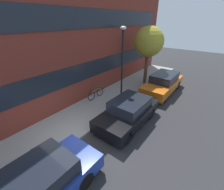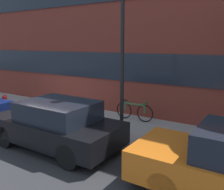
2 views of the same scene
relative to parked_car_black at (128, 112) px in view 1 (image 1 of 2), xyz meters
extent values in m
plane|color=#2B2B2D|center=(-2.74, 1.05, -0.69)|extent=(56.00, 56.00, 0.00)
cube|color=gray|center=(-2.74, 2.40, -0.62)|extent=(28.00, 2.70, 0.13)
cube|color=maroon|center=(-2.74, 4.20, 3.96)|extent=(28.00, 0.90, 9.30)
cube|color=#1E232D|center=(-2.74, 3.73, 1.36)|extent=(25.76, 0.04, 1.10)
cube|color=#1E232D|center=(-2.74, 3.73, 4.43)|extent=(25.76, 0.04, 1.10)
cube|color=black|center=(-5.14, 0.00, 0.42)|extent=(2.38, 1.52, 0.55)
cylinder|color=black|center=(-3.90, -0.78, -0.37)|extent=(0.65, 0.18, 0.65)
cylinder|color=black|center=(-3.90, 0.78, -0.37)|extent=(0.65, 0.18, 0.65)
cube|color=black|center=(-0.04, 0.00, -0.14)|extent=(3.93, 1.79, 0.60)
cube|color=black|center=(0.11, 0.00, 0.42)|extent=(2.04, 1.58, 0.53)
cylinder|color=black|center=(-1.26, -0.81, -0.36)|extent=(0.65, 0.18, 0.65)
cylinder|color=black|center=(-1.26, 0.81, -0.36)|extent=(0.65, 0.18, 0.65)
cylinder|color=black|center=(1.18, -0.81, -0.36)|extent=(0.65, 0.18, 0.65)
cylinder|color=black|center=(1.18, 0.81, -0.36)|extent=(0.65, 0.18, 0.65)
cube|color=#D16619|center=(4.94, 0.00, -0.14)|extent=(4.50, 1.74, 0.63)
cube|color=black|center=(5.12, 0.00, 0.46)|extent=(2.34, 1.53, 0.56)
cylinder|color=black|center=(3.55, -0.78, -0.38)|extent=(0.62, 0.18, 0.62)
cylinder|color=black|center=(3.55, 0.78, -0.38)|extent=(0.62, 0.18, 0.62)
cylinder|color=black|center=(6.34, -0.78, -0.38)|extent=(0.62, 0.18, 0.62)
cylinder|color=black|center=(6.34, 0.78, -0.38)|extent=(0.62, 0.18, 0.62)
cylinder|color=red|center=(-4.45, 1.40, -0.54)|extent=(0.27, 0.27, 0.04)
cylinder|color=red|center=(-4.45, 1.40, -0.26)|extent=(0.19, 0.19, 0.51)
sphere|color=red|center=(-4.45, 1.40, 0.03)|extent=(0.19, 0.19, 0.19)
cylinder|color=red|center=(-4.61, 1.40, -0.21)|extent=(0.15, 0.07, 0.07)
cylinder|color=red|center=(-4.28, 1.40, -0.21)|extent=(0.15, 0.07, 0.07)
torus|color=black|center=(1.30, 3.17, -0.24)|extent=(0.65, 0.04, 0.65)
torus|color=black|center=(0.42, 3.17, -0.24)|extent=(0.65, 0.04, 0.65)
cylinder|color=#33723F|center=(0.86, 3.17, 0.05)|extent=(0.84, 0.06, 0.06)
cylinder|color=#33723F|center=(0.47, 3.17, -0.05)|extent=(0.06, 0.06, 0.36)
cylinder|color=#33723F|center=(1.29, 3.17, -0.05)|extent=(0.06, 0.06, 0.36)
ellipsoid|color=black|center=(0.47, 3.17, 0.16)|extent=(0.20, 0.08, 0.05)
cylinder|color=#33723F|center=(1.29, 3.17, 0.16)|extent=(0.05, 0.44, 0.05)
cylinder|color=brown|center=(5.51, 1.77, 0.83)|extent=(0.28, 0.28, 2.77)
sphere|color=olive|center=(5.51, 1.77, 2.84)|extent=(2.30, 2.30, 2.30)
cylinder|color=black|center=(1.36, 1.40, 1.66)|extent=(0.11, 0.11, 4.43)
ellipsoid|color=silver|center=(1.36, 1.40, 3.97)|extent=(0.32, 0.32, 0.20)
camera|label=1|loc=(-5.82, -3.38, 4.39)|focal=24.00mm
camera|label=2|loc=(5.03, -4.87, 2.27)|focal=40.00mm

